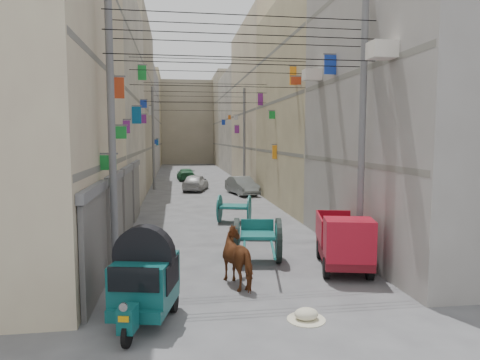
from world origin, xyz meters
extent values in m
cube|color=slate|center=(-4.12, 8.00, 3.20)|extent=(0.25, 9.80, 0.18)
cube|color=slate|center=(-4.12, 8.00, 6.20)|extent=(0.25, 9.80, 0.18)
cube|color=beige|center=(-8.00, 19.00, 6.00)|extent=(8.00, 12.00, 12.00)
cube|color=slate|center=(-4.12, 19.00, 3.20)|extent=(0.25, 11.76, 0.18)
cube|color=slate|center=(-4.12, 19.00, 6.20)|extent=(0.25, 11.76, 0.18)
cube|color=slate|center=(-4.12, 19.00, 9.20)|extent=(0.25, 11.76, 0.18)
cube|color=gray|center=(-8.00, 32.00, 7.00)|extent=(8.00, 14.00, 14.00)
cube|color=slate|center=(-4.12, 32.00, 3.20)|extent=(0.25, 13.72, 0.18)
cube|color=slate|center=(-4.12, 32.00, 6.20)|extent=(0.25, 13.72, 0.18)
cube|color=slate|center=(-4.12, 32.00, 9.20)|extent=(0.25, 13.72, 0.18)
cube|color=gray|center=(-8.00, 46.00, 5.90)|extent=(8.00, 14.00, 11.80)
cube|color=slate|center=(-4.12, 46.00, 3.20)|extent=(0.25, 13.72, 0.18)
cube|color=slate|center=(-4.12, 46.00, 6.20)|extent=(0.25, 13.72, 0.18)
cube|color=slate|center=(-4.12, 46.00, 9.20)|extent=(0.25, 13.72, 0.18)
cube|color=tan|center=(-8.00, 59.00, 6.75)|extent=(8.00, 12.00, 13.50)
cube|color=slate|center=(-4.12, 59.00, 3.20)|extent=(0.25, 11.76, 0.18)
cube|color=slate|center=(-4.12, 59.00, 6.20)|extent=(0.25, 11.76, 0.18)
cube|color=slate|center=(-4.12, 59.00, 9.20)|extent=(0.25, 11.76, 0.18)
cube|color=gray|center=(8.00, 8.00, 6.50)|extent=(8.00, 10.00, 13.00)
cube|color=slate|center=(4.12, 8.00, 3.20)|extent=(0.25, 9.80, 0.18)
cube|color=slate|center=(4.12, 8.00, 6.20)|extent=(0.25, 9.80, 0.18)
cube|color=tan|center=(8.00, 19.00, 6.00)|extent=(8.00, 12.00, 12.00)
cube|color=slate|center=(4.12, 19.00, 3.20)|extent=(0.25, 11.76, 0.18)
cube|color=slate|center=(4.12, 19.00, 6.20)|extent=(0.25, 11.76, 0.18)
cube|color=slate|center=(4.12, 19.00, 9.20)|extent=(0.25, 11.76, 0.18)
cube|color=beige|center=(8.00, 32.00, 7.00)|extent=(8.00, 14.00, 14.00)
cube|color=slate|center=(4.12, 32.00, 3.20)|extent=(0.25, 13.72, 0.18)
cube|color=slate|center=(4.12, 32.00, 6.20)|extent=(0.25, 13.72, 0.18)
cube|color=slate|center=(4.12, 32.00, 9.20)|extent=(0.25, 13.72, 0.18)
cube|color=beige|center=(8.00, 46.00, 5.90)|extent=(8.00, 14.00, 11.80)
cube|color=slate|center=(4.12, 46.00, 3.20)|extent=(0.25, 13.72, 0.18)
cube|color=slate|center=(4.12, 46.00, 6.20)|extent=(0.25, 13.72, 0.18)
cube|color=slate|center=(4.12, 46.00, 9.20)|extent=(0.25, 13.72, 0.18)
cube|color=gray|center=(8.00, 59.00, 6.75)|extent=(8.00, 12.00, 13.50)
cube|color=slate|center=(4.12, 59.00, 3.20)|extent=(0.25, 11.76, 0.18)
cube|color=slate|center=(4.12, 59.00, 6.20)|extent=(0.25, 11.76, 0.18)
cube|color=slate|center=(4.12, 59.00, 9.20)|extent=(0.25, 11.76, 0.18)
cube|color=gray|center=(0.00, 66.00, 6.50)|extent=(22.00, 10.00, 13.00)
cube|color=#4A4A4F|center=(-3.92, 4.80, 1.30)|extent=(0.12, 3.00, 2.60)
cube|color=slate|center=(-3.90, 4.80, 2.75)|extent=(0.18, 3.20, 0.25)
cube|color=#4A4A4F|center=(-3.92, 8.50, 1.30)|extent=(0.12, 3.00, 2.60)
cube|color=slate|center=(-3.90, 8.50, 2.75)|extent=(0.18, 3.20, 0.25)
cube|color=#4A4A4F|center=(-3.92, 12.20, 1.30)|extent=(0.12, 3.00, 2.60)
cube|color=slate|center=(-3.90, 12.20, 2.75)|extent=(0.18, 3.20, 0.25)
cube|color=#4A4A4F|center=(-3.92, 16.00, 1.30)|extent=(0.12, 3.00, 2.60)
cube|color=slate|center=(-3.90, 16.00, 2.75)|extent=(0.18, 3.20, 0.25)
cube|color=silver|center=(3.81, 34.28, 5.98)|extent=(0.38, 0.08, 0.41)
cube|color=#0C5588|center=(-3.86, 41.61, 3.62)|extent=(0.27, 0.08, 0.71)
cube|color=green|center=(-3.78, 6.43, 3.35)|extent=(0.44, 0.08, 0.42)
cube|color=#0C5588|center=(-3.77, 15.80, 5.17)|extent=(0.45, 0.08, 0.84)
cube|color=#1838A8|center=(3.79, 44.88, 5.91)|extent=(0.41, 0.08, 0.59)
cube|color=green|center=(-3.81, 9.76, 4.24)|extent=(0.38, 0.08, 0.44)
cube|color=#7A2380|center=(3.78, 33.54, 4.85)|extent=(0.43, 0.08, 0.72)
cube|color=orange|center=(3.86, 39.62, 6.25)|extent=(0.28, 0.08, 0.44)
cube|color=green|center=(-3.76, 20.00, 7.85)|extent=(0.48, 0.08, 0.84)
cube|color=#1838A8|center=(-3.85, 38.07, 3.67)|extent=(0.31, 0.08, 0.44)
cube|color=green|center=(3.82, 19.02, 5.41)|extent=(0.35, 0.08, 0.45)
cube|color=#7A2380|center=(3.83, 22.65, 6.65)|extent=(0.34, 0.08, 0.79)
cube|color=#7A2380|center=(-3.86, 12.02, 4.50)|extent=(0.28, 0.08, 0.52)
cube|color=silver|center=(-3.86, 29.62, 6.26)|extent=(0.28, 0.08, 0.74)
cube|color=orange|center=(3.87, 18.51, 3.22)|extent=(0.26, 0.08, 0.80)
cube|color=#BA3918|center=(3.83, 9.37, 6.69)|extent=(0.34, 0.08, 0.55)
cube|color=#BA3918|center=(-3.76, 8.55, 5.67)|extent=(0.47, 0.08, 0.67)
cube|color=#1838A8|center=(-3.80, 21.15, 6.14)|extent=(0.40, 0.08, 0.47)
cube|color=#7A2380|center=(-3.84, 21.66, 5.24)|extent=(0.32, 0.08, 0.55)
cube|color=#BA3918|center=(3.76, 13.74, 6.73)|extent=(0.47, 0.08, 0.35)
cube|color=orange|center=(3.84, 14.58, 7.07)|extent=(0.32, 0.08, 0.89)
cube|color=#1838A8|center=(3.78, 9.29, 6.73)|extent=(0.44, 0.08, 0.69)
cube|color=#7A2380|center=(-4.06, 6.00, 3.00)|extent=(0.10, 3.20, 0.80)
cube|color=orange|center=(-4.06, 15.00, 3.00)|extent=(0.10, 3.20, 0.80)
cube|color=silver|center=(-4.06, 27.00, 3.00)|extent=(0.10, 3.20, 0.80)
cube|color=#7A2380|center=(-4.06, 39.00, 3.00)|extent=(0.10, 3.20, 0.80)
cube|color=green|center=(4.06, 6.00, 3.00)|extent=(0.10, 3.20, 0.80)
cube|color=#7A2380|center=(4.06, 15.00, 3.00)|extent=(0.10, 3.20, 0.80)
cube|color=silver|center=(4.06, 27.00, 3.00)|extent=(0.10, 3.20, 0.80)
cube|color=#0C5588|center=(4.06, 39.00, 3.00)|extent=(0.10, 3.20, 0.80)
cube|color=silver|center=(3.65, 5.00, 6.40)|extent=(0.70, 0.55, 0.45)
cube|color=silver|center=(3.65, 11.00, 6.60)|extent=(0.70, 0.55, 0.45)
cylinder|color=slate|center=(-3.60, 6.00, 4.00)|extent=(0.20, 0.20, 8.00)
cylinder|color=slate|center=(3.60, 6.00, 4.00)|extent=(0.20, 0.20, 8.00)
cylinder|color=slate|center=(-3.60, 28.00, 4.00)|extent=(0.20, 0.20, 8.00)
cylinder|color=slate|center=(3.60, 28.00, 4.00)|extent=(0.20, 0.20, 8.00)
cylinder|color=black|center=(0.00, 5.50, 6.20)|extent=(7.40, 0.02, 0.02)
cylinder|color=black|center=(0.00, 5.50, 6.80)|extent=(7.40, 0.02, 0.02)
cylinder|color=black|center=(0.00, 5.50, 7.30)|extent=(7.40, 0.02, 0.02)
cylinder|color=black|center=(0.00, 6.50, 6.20)|extent=(7.40, 0.02, 0.02)
cylinder|color=black|center=(0.00, 6.50, 6.80)|extent=(7.40, 0.02, 0.02)
cylinder|color=black|center=(0.00, 6.50, 7.30)|extent=(7.40, 0.02, 0.02)
cylinder|color=black|center=(0.00, 12.00, 6.20)|extent=(7.40, 0.02, 0.02)
cylinder|color=black|center=(0.00, 12.00, 6.80)|extent=(7.40, 0.02, 0.02)
cylinder|color=black|center=(0.00, 12.00, 7.30)|extent=(7.40, 0.02, 0.02)
cylinder|color=black|center=(0.00, 20.00, 6.20)|extent=(7.40, 0.02, 0.02)
cylinder|color=black|center=(0.00, 20.00, 6.80)|extent=(7.40, 0.02, 0.02)
cylinder|color=black|center=(0.00, 20.00, 7.30)|extent=(7.40, 0.02, 0.02)
cylinder|color=black|center=(0.00, 28.00, 6.20)|extent=(7.40, 0.02, 0.02)
cylinder|color=black|center=(0.00, 28.00, 6.80)|extent=(7.40, 0.02, 0.02)
cylinder|color=black|center=(0.00, 28.00, 7.30)|extent=(7.40, 0.02, 0.02)
cylinder|color=black|center=(-2.87, 2.09, 0.26)|extent=(0.22, 0.53, 0.52)
cylinder|color=black|center=(-2.97, 3.91, 0.26)|extent=(0.22, 0.53, 0.52)
cylinder|color=black|center=(-1.98, 3.68, 0.26)|extent=(0.22, 0.53, 0.52)
cube|color=#0C4848|center=(-2.60, 3.26, 0.44)|extent=(1.51, 1.96, 0.26)
cube|color=#0C4848|center=(-2.86, 2.13, 0.55)|extent=(0.41, 0.48, 0.51)
cylinder|color=silver|center=(-2.90, 1.93, 0.87)|extent=(0.17, 0.08, 0.17)
cube|color=#CB8E0B|center=(-2.91, 1.91, 0.64)|extent=(0.20, 0.07, 0.11)
cube|color=#0C4848|center=(-2.59, 3.30, 0.97)|extent=(1.52, 1.79, 0.87)
cube|color=black|center=(-2.77, 2.52, 1.20)|extent=(1.04, 0.29, 0.51)
cube|color=black|center=(-3.18, 3.44, 1.06)|extent=(0.28, 1.09, 0.60)
cube|color=black|center=(-2.00, 3.17, 1.06)|extent=(0.28, 1.09, 0.60)
cube|color=white|center=(-2.77, 2.49, 0.51)|extent=(1.13, 0.30, 0.06)
cylinder|color=black|center=(0.04, 7.43, 0.73)|extent=(0.40, 1.47, 1.46)
cylinder|color=#145A57|center=(0.04, 7.43, 0.73)|extent=(0.37, 1.15, 1.14)
cylinder|color=slate|center=(0.04, 7.43, 0.73)|extent=(0.26, 0.22, 0.19)
cylinder|color=black|center=(1.38, 7.20, 0.73)|extent=(0.40, 1.47, 1.46)
cylinder|color=#145A57|center=(1.38, 7.20, 0.73)|extent=(0.37, 1.15, 1.14)
cylinder|color=slate|center=(1.38, 7.20, 0.73)|extent=(0.26, 0.22, 0.19)
cylinder|color=slate|center=(0.71, 7.32, 0.73)|extent=(1.40, 0.32, 0.08)
cube|color=#145A57|center=(0.71, 7.32, 0.92)|extent=(1.28, 1.32, 0.10)
cube|color=#145A57|center=(0.80, 7.83, 1.15)|extent=(1.09, 0.27, 0.37)
cylinder|color=#145A57|center=(0.07, 6.10, 0.84)|extent=(0.48, 2.38, 0.07)
cylinder|color=#145A57|center=(0.90, 5.96, 0.84)|extent=(0.48, 2.38, 0.07)
cylinder|color=black|center=(2.36, 5.42, 0.31)|extent=(0.31, 0.64, 0.62)
cylinder|color=black|center=(2.85, 7.43, 0.31)|extent=(0.31, 0.64, 0.62)
cylinder|color=black|center=(3.55, 5.13, 0.31)|extent=(0.31, 0.64, 0.62)
cylinder|color=black|center=(4.04, 7.14, 0.31)|extent=(0.31, 0.64, 0.62)
cube|color=#590C15|center=(3.20, 6.28, 0.52)|extent=(2.06, 3.33, 0.33)
cube|color=maroon|center=(2.94, 5.23, 1.17)|extent=(1.56, 1.28, 1.17)
cube|color=black|center=(2.84, 4.80, 1.27)|extent=(1.20, 0.34, 0.52)
cube|color=#590C15|center=(3.32, 6.78, 0.77)|extent=(1.86, 2.34, 0.11)
cube|color=maroon|center=(2.66, 6.94, 1.17)|extent=(0.55, 2.02, 0.80)
cube|color=maroon|center=(3.99, 6.62, 1.17)|extent=(0.55, 2.02, 0.80)
cube|color=maroon|center=(3.56, 7.76, 1.17)|extent=(1.38, 0.39, 0.80)
cylinder|color=#145A57|center=(0.17, 14.16, 0.67)|extent=(0.45, 1.30, 1.34)
cylinder|color=#145A57|center=(1.54, 13.74, 0.67)|extent=(0.45, 1.30, 1.34)
cube|color=#145A57|center=(0.85, 13.95, 0.79)|extent=(1.56, 1.45, 0.10)
cylinder|color=slate|center=(0.85, 13.95, 0.67)|extent=(1.45, 0.51, 0.08)
ellipsoid|color=beige|center=(0.94, 2.79, 0.13)|extent=(0.54, 0.43, 0.27)
imported|color=brown|center=(-0.15, 5.29, 0.77)|extent=(1.39, 1.99, 1.53)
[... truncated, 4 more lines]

